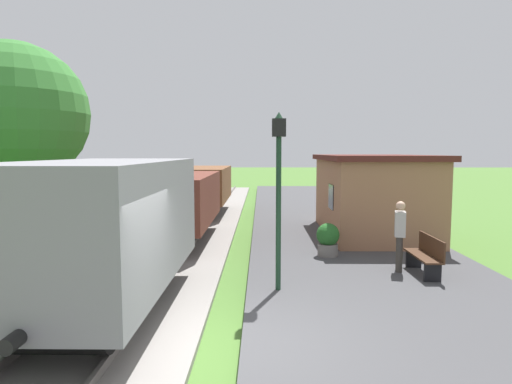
{
  "coord_description": "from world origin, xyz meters",
  "views": [
    {
      "loc": [
        0.5,
        -6.28,
        3.15
      ],
      "look_at": [
        0.33,
        8.13,
        1.79
      ],
      "focal_mm": 30.21,
      "sensor_mm": 36.0,
      "label": 1
    }
  ],
  "objects_px": {
    "bench_near_hut": "(426,255)",
    "lamp_post_near": "(279,168)",
    "freight_train": "(171,203)",
    "potted_planter": "(328,239)",
    "person_waiting": "(400,233)",
    "tree_trackside_far": "(16,114)",
    "station_hut": "(372,194)"
  },
  "relations": [
    {
      "from": "freight_train",
      "to": "potted_planter",
      "type": "xyz_separation_m",
      "value": [
        4.76,
        -1.96,
        -0.78
      ]
    },
    {
      "from": "freight_train",
      "to": "person_waiting",
      "type": "distance_m",
      "value": 7.17
    },
    {
      "from": "station_hut",
      "to": "bench_near_hut",
      "type": "height_order",
      "value": "station_hut"
    },
    {
      "from": "potted_planter",
      "to": "freight_train",
      "type": "bearing_deg",
      "value": 157.61
    },
    {
      "from": "station_hut",
      "to": "tree_trackside_far",
      "type": "height_order",
      "value": "tree_trackside_far"
    },
    {
      "from": "freight_train",
      "to": "potted_planter",
      "type": "relative_size",
      "value": 21.18
    },
    {
      "from": "potted_planter",
      "to": "person_waiting",
      "type": "bearing_deg",
      "value": -45.8
    },
    {
      "from": "potted_planter",
      "to": "tree_trackside_far",
      "type": "height_order",
      "value": "tree_trackside_far"
    },
    {
      "from": "potted_planter",
      "to": "lamp_post_near",
      "type": "relative_size",
      "value": 0.25
    },
    {
      "from": "bench_near_hut",
      "to": "potted_planter",
      "type": "distance_m",
      "value": 2.72
    },
    {
      "from": "bench_near_hut",
      "to": "tree_trackside_far",
      "type": "xyz_separation_m",
      "value": [
        -11.84,
        3.97,
        3.64
      ]
    },
    {
      "from": "person_waiting",
      "to": "lamp_post_near",
      "type": "relative_size",
      "value": 0.46
    },
    {
      "from": "person_waiting",
      "to": "tree_trackside_far",
      "type": "height_order",
      "value": "tree_trackside_far"
    },
    {
      "from": "freight_train",
      "to": "person_waiting",
      "type": "xyz_separation_m",
      "value": [
        6.25,
        -3.5,
        -0.32
      ]
    },
    {
      "from": "freight_train",
      "to": "station_hut",
      "type": "height_order",
      "value": "station_hut"
    },
    {
      "from": "station_hut",
      "to": "potted_planter",
      "type": "bearing_deg",
      "value": -121.81
    },
    {
      "from": "potted_planter",
      "to": "tree_trackside_far",
      "type": "distance_m",
      "value": 10.68
    },
    {
      "from": "station_hut",
      "to": "bench_near_hut",
      "type": "xyz_separation_m",
      "value": [
        0.0,
        -5.08,
        -0.93
      ]
    },
    {
      "from": "bench_near_hut",
      "to": "person_waiting",
      "type": "relative_size",
      "value": 0.88
    },
    {
      "from": "person_waiting",
      "to": "lamp_post_near",
      "type": "bearing_deg",
      "value": 40.22
    },
    {
      "from": "bench_near_hut",
      "to": "tree_trackside_far",
      "type": "relative_size",
      "value": 0.23
    },
    {
      "from": "station_hut",
      "to": "potted_planter",
      "type": "height_order",
      "value": "station_hut"
    },
    {
      "from": "freight_train",
      "to": "lamp_post_near",
      "type": "bearing_deg",
      "value": -56.54
    },
    {
      "from": "lamp_post_near",
      "to": "tree_trackside_far",
      "type": "relative_size",
      "value": 0.56
    },
    {
      "from": "tree_trackside_far",
      "to": "lamp_post_near",
      "type": "bearing_deg",
      "value": -31.85
    },
    {
      "from": "bench_near_hut",
      "to": "lamp_post_near",
      "type": "xyz_separation_m",
      "value": [
        -3.54,
        -1.18,
        2.08
      ]
    },
    {
      "from": "bench_near_hut",
      "to": "potted_planter",
      "type": "xyz_separation_m",
      "value": [
        -2.04,
        1.79,
        0.0
      ]
    },
    {
      "from": "station_hut",
      "to": "person_waiting",
      "type": "bearing_deg",
      "value": -96.45
    },
    {
      "from": "bench_near_hut",
      "to": "potted_planter",
      "type": "bearing_deg",
      "value": 138.67
    },
    {
      "from": "potted_planter",
      "to": "tree_trackside_far",
      "type": "xyz_separation_m",
      "value": [
        -9.8,
        2.18,
        3.64
      ]
    },
    {
      "from": "bench_near_hut",
      "to": "lamp_post_near",
      "type": "height_order",
      "value": "lamp_post_near"
    },
    {
      "from": "station_hut",
      "to": "tree_trackside_far",
      "type": "distance_m",
      "value": 12.19
    }
  ]
}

